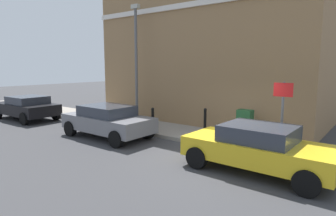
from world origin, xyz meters
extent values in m
plane|color=#38383A|center=(0.00, 0.00, 0.00)|extent=(80.00, 80.00, 0.00)
cube|color=gray|center=(2.07, 6.00, 0.07)|extent=(2.26, 30.00, 0.15)
cube|color=olive|center=(6.76, 3.65, 4.55)|extent=(7.12, 11.30, 9.10)
cube|color=silver|center=(3.16, 3.65, 5.65)|extent=(0.12, 11.30, 0.24)
cube|color=gold|center=(-0.33, -1.25, 0.60)|extent=(1.81, 4.08, 0.57)
cube|color=#2D333D|center=(-0.33, -1.26, 1.10)|extent=(1.57, 1.91, 0.46)
cylinder|color=black|center=(-1.13, 0.23, 0.32)|extent=(0.23, 0.64, 0.64)
cylinder|color=black|center=(0.51, 0.21, 0.32)|extent=(0.23, 0.64, 0.64)
cylinder|color=black|center=(-1.18, -2.71, 0.32)|extent=(0.23, 0.64, 0.64)
cylinder|color=black|center=(0.46, -2.74, 0.32)|extent=(0.23, 0.64, 0.64)
cube|color=slate|center=(-0.26, 5.10, 0.62)|extent=(1.81, 3.99, 0.60)
cube|color=#2D333D|center=(-0.26, 5.13, 1.12)|extent=(1.58, 2.06, 0.44)
cylinder|color=black|center=(-1.08, 6.55, 0.32)|extent=(0.23, 0.64, 0.64)
cylinder|color=black|center=(0.59, 6.53, 0.32)|extent=(0.23, 0.64, 0.64)
cylinder|color=black|center=(-1.11, 3.67, 0.32)|extent=(0.23, 0.64, 0.64)
cylinder|color=black|center=(0.57, 3.66, 0.32)|extent=(0.23, 0.64, 0.64)
cube|color=black|center=(-0.31, 11.84, 0.61)|extent=(1.94, 4.05, 0.58)
cube|color=#2D333D|center=(-0.31, 11.61, 1.09)|extent=(1.67, 1.91, 0.43)
cylinder|color=black|center=(0.53, 13.32, 0.32)|extent=(0.23, 0.64, 0.64)
cylinder|color=black|center=(-1.15, 10.37, 0.32)|extent=(0.23, 0.64, 0.64)
cylinder|color=black|center=(0.59, 10.41, 0.32)|extent=(0.23, 0.64, 0.64)
cube|color=#1E4C28|center=(2.32, 0.25, 0.72)|extent=(0.40, 0.55, 1.15)
cube|color=#333333|center=(2.32, 0.25, 0.19)|extent=(0.46, 0.61, 0.08)
cylinder|color=black|center=(2.42, 2.05, 0.62)|extent=(0.12, 0.12, 0.95)
sphere|color=black|center=(2.42, 2.05, 1.12)|extent=(0.14, 0.14, 0.14)
cylinder|color=black|center=(1.19, 3.90, 0.62)|extent=(0.12, 0.12, 0.95)
sphere|color=black|center=(1.19, 3.90, 1.12)|extent=(0.14, 0.14, 0.14)
cylinder|color=#59595B|center=(1.42, -1.36, 1.30)|extent=(0.08, 0.08, 2.30)
cube|color=white|center=(1.40, -1.36, 2.20)|extent=(0.03, 0.56, 0.40)
cube|color=red|center=(1.38, -1.36, 2.20)|extent=(0.01, 0.60, 0.44)
cylinder|color=#59595B|center=(2.44, 6.02, 2.90)|extent=(0.14, 0.14, 5.50)
cube|color=#A5A599|center=(2.44, 6.02, 5.77)|extent=(0.20, 0.44, 0.20)
camera|label=1|loc=(-8.00, -4.01, 2.94)|focal=30.84mm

